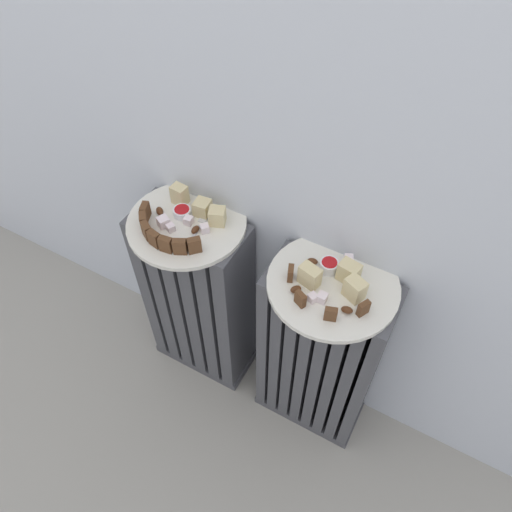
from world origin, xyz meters
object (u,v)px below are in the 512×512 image
object	(u,v)px
radiator_right	(318,357)
plate_left	(187,223)
plate_right	(333,284)
jam_bowl_right	(329,266)
radiator_left	(199,300)
fork	(198,228)
jam_bowl_left	(182,212)

from	to	relation	value
radiator_right	plate_left	distance (m)	0.51
plate_right	jam_bowl_right	size ratio (longest dim) A/B	7.02
radiator_right	jam_bowl_right	size ratio (longest dim) A/B	15.30
radiator_left	plate_right	size ratio (longest dim) A/B	2.18
radiator_right	jam_bowl_right	distance (m)	0.35
radiator_right	fork	distance (m)	0.49
radiator_left	plate_right	distance (m)	0.51
radiator_right	jam_bowl_right	bearing A→B (deg)	130.60
radiator_right	plate_right	size ratio (longest dim) A/B	2.18
jam_bowl_left	fork	distance (m)	0.06
radiator_left	fork	world-z (taller)	fork
plate_left	jam_bowl_right	size ratio (longest dim) A/B	7.02
radiator_left	fork	xyz separation A→B (m)	(0.04, -0.01, 0.34)
radiator_left	jam_bowl_right	world-z (taller)	jam_bowl_right
radiator_right	fork	world-z (taller)	fork
radiator_right	jam_bowl_left	bearing A→B (deg)	177.96
plate_right	fork	size ratio (longest dim) A/B	2.81
radiator_left	jam_bowl_left	world-z (taller)	jam_bowl_left
plate_right	jam_bowl_right	bearing A→B (deg)	130.60
radiator_right	plate_right	bearing A→B (deg)	0.00
radiator_left	jam_bowl_left	distance (m)	0.35
radiator_left	jam_bowl_right	xyz separation A→B (m)	(0.36, 0.03, 0.35)
fork	plate_right	bearing A→B (deg)	1.17
radiator_right	jam_bowl_right	xyz separation A→B (m)	(-0.02, 0.03, 0.35)
plate_left	jam_bowl_right	distance (m)	0.37
radiator_right	plate_left	world-z (taller)	plate_left
plate_right	jam_bowl_left	size ratio (longest dim) A/B	6.61
jam_bowl_left	jam_bowl_right	bearing A→B (deg)	2.08
jam_bowl_right	jam_bowl_left	bearing A→B (deg)	-177.92
fork	jam_bowl_left	bearing A→B (deg)	159.92
radiator_left	radiator_right	world-z (taller)	same
plate_left	jam_bowl_left	xyz separation A→B (m)	(-0.02, 0.01, 0.02)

